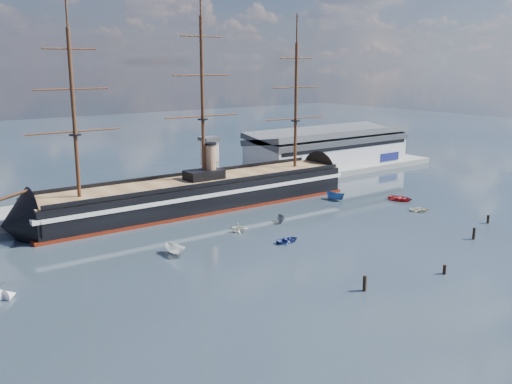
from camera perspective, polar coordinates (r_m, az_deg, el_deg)
ground at (r=142.96m, az=1.48°, el=-2.71°), size 600.00×600.00×0.00m
quay at (r=176.97m, az=-3.21°, el=0.32°), size 180.00×18.00×2.00m
warehouse at (r=208.34m, az=7.23°, el=4.37°), size 63.00×21.00×11.60m
quay_tower at (r=168.88m, az=-4.66°, el=3.06°), size 5.00×5.00×15.00m
warship at (r=152.13m, az=-6.38°, el=-0.26°), size 112.97×17.31×53.94m
motorboat_a at (r=117.84m, az=-8.03°, el=-6.28°), size 7.50×2.97×2.96m
motorboat_b at (r=124.92m, az=3.21°, el=-5.05°), size 1.49×3.48×1.60m
motorboat_c at (r=140.23m, az=2.50°, el=-3.03°), size 5.40×4.16×2.05m
motorboat_d at (r=132.05m, az=-1.70°, el=-4.04°), size 6.68×6.85×2.45m
motorboat_e at (r=156.05m, az=16.09°, el=-1.89°), size 3.08×3.25×1.49m
motorboat_f at (r=164.05m, az=7.94°, el=-0.79°), size 7.51×3.80×2.87m
motorboat_g at (r=166.98m, az=14.23°, el=-0.83°), size 4.64×2.81×2.02m
piling_near_left at (r=101.05m, az=10.77°, el=-9.70°), size 0.64×0.64×3.50m
piling_near_mid at (r=112.35m, az=18.30°, el=-7.79°), size 0.64×0.64×2.52m
piling_near_right at (r=135.77m, az=20.92°, el=-4.43°), size 0.64×0.64×3.37m
piling_far_right at (r=150.31m, az=22.16°, el=-2.91°), size 0.64×0.64×2.77m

